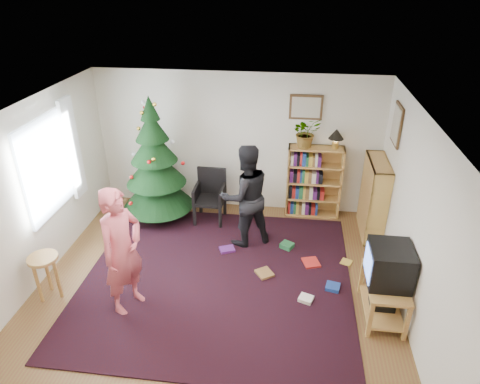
# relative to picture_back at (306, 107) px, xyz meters

# --- Properties ---
(floor) EXTENTS (5.00, 5.00, 0.00)m
(floor) POSITION_rel_picture_back_xyz_m (-1.15, -2.48, -1.95)
(floor) COLOR brown
(floor) RESTS_ON ground
(ceiling) EXTENTS (5.00, 5.00, 0.00)m
(ceiling) POSITION_rel_picture_back_xyz_m (-1.15, -2.48, 0.55)
(ceiling) COLOR white
(ceiling) RESTS_ON wall_back
(wall_back) EXTENTS (5.00, 0.02, 2.50)m
(wall_back) POSITION_rel_picture_back_xyz_m (-1.15, 0.02, -0.70)
(wall_back) COLOR silver
(wall_back) RESTS_ON floor
(wall_left) EXTENTS (0.02, 5.00, 2.50)m
(wall_left) POSITION_rel_picture_back_xyz_m (-3.65, -2.48, -0.70)
(wall_left) COLOR silver
(wall_left) RESTS_ON floor
(wall_right) EXTENTS (0.02, 5.00, 2.50)m
(wall_right) POSITION_rel_picture_back_xyz_m (1.35, -2.48, -0.70)
(wall_right) COLOR silver
(wall_right) RESTS_ON floor
(rug) EXTENTS (3.80, 3.60, 0.02)m
(rug) POSITION_rel_picture_back_xyz_m (-1.15, -2.17, -1.94)
(rug) COLOR black
(rug) RESTS_ON floor
(window_pane) EXTENTS (0.04, 1.20, 1.40)m
(window_pane) POSITION_rel_picture_back_xyz_m (-3.62, -1.88, -0.45)
(window_pane) COLOR silver
(window_pane) RESTS_ON wall_left
(curtain) EXTENTS (0.06, 0.35, 1.60)m
(curtain) POSITION_rel_picture_back_xyz_m (-3.58, -1.18, -0.45)
(curtain) COLOR white
(curtain) RESTS_ON wall_left
(picture_back) EXTENTS (0.55, 0.03, 0.42)m
(picture_back) POSITION_rel_picture_back_xyz_m (0.00, 0.00, 0.00)
(picture_back) COLOR #4C3319
(picture_back) RESTS_ON wall_back
(picture_right) EXTENTS (0.03, 0.50, 0.60)m
(picture_right) POSITION_rel_picture_back_xyz_m (1.33, -0.73, 0.00)
(picture_right) COLOR #4C3319
(picture_right) RESTS_ON wall_right
(christmas_tree) EXTENTS (1.22, 1.22, 2.22)m
(christmas_tree) POSITION_rel_picture_back_xyz_m (-2.49, -0.59, -1.03)
(christmas_tree) COLOR #3F2816
(christmas_tree) RESTS_ON rug
(bookshelf_back) EXTENTS (0.95, 0.30, 1.30)m
(bookshelf_back) POSITION_rel_picture_back_xyz_m (0.23, -0.14, -1.29)
(bookshelf_back) COLOR #BC9443
(bookshelf_back) RESTS_ON floor
(bookshelf_right) EXTENTS (0.30, 0.95, 1.30)m
(bookshelf_right) POSITION_rel_picture_back_xyz_m (1.19, -0.61, -1.29)
(bookshelf_right) COLOR #BC9443
(bookshelf_right) RESTS_ON floor
(tv_stand) EXTENTS (0.49, 0.88, 0.55)m
(tv_stand) POSITION_rel_picture_back_xyz_m (1.07, -2.61, -1.63)
(tv_stand) COLOR #BC9443
(tv_stand) RESTS_ON floor
(crt_tv) EXTENTS (0.52, 0.56, 0.49)m
(crt_tv) POSITION_rel_picture_back_xyz_m (1.07, -2.61, -1.16)
(crt_tv) COLOR black
(crt_tv) RESTS_ON tv_stand
(armchair) EXTENTS (0.52, 0.52, 0.93)m
(armchair) POSITION_rel_picture_back_xyz_m (-1.56, -0.50, -1.45)
(armchair) COLOR black
(armchair) RESTS_ON rug
(stool) EXTENTS (0.39, 0.39, 0.65)m
(stool) POSITION_rel_picture_back_xyz_m (-3.35, -2.82, -1.45)
(stool) COLOR #BC9443
(stool) RESTS_ON floor
(person_standing) EXTENTS (0.64, 0.75, 1.74)m
(person_standing) POSITION_rel_picture_back_xyz_m (-2.21, -2.86, -1.08)
(person_standing) COLOR #CA515A
(person_standing) RESTS_ON rug
(person_by_chair) EXTENTS (1.03, 0.96, 1.70)m
(person_by_chair) POSITION_rel_picture_back_xyz_m (-0.87, -1.18, -1.10)
(person_by_chair) COLOR black
(person_by_chair) RESTS_ON rug
(potted_plant) EXTENTS (0.59, 0.56, 0.52)m
(potted_plant) POSITION_rel_picture_back_xyz_m (0.03, -0.14, -0.39)
(potted_plant) COLOR gray
(potted_plant) RESTS_ON bookshelf_back
(table_lamp) EXTENTS (0.26, 0.26, 0.34)m
(table_lamp) POSITION_rel_picture_back_xyz_m (0.53, -0.14, -0.42)
(table_lamp) COLOR #A57F33
(table_lamp) RESTS_ON bookshelf_back
(floor_clutter) EXTENTS (2.05, 1.40, 0.08)m
(floor_clutter) POSITION_rel_picture_back_xyz_m (-0.03, -1.82, -1.91)
(floor_clutter) COLOR #A51E19
(floor_clutter) RESTS_ON rug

